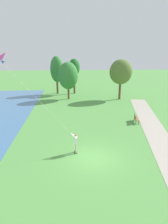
{
  "coord_description": "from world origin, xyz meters",
  "views": [
    {
      "loc": [
        -1.55,
        -13.83,
        8.64
      ],
      "look_at": [
        -0.71,
        1.51,
        3.46
      ],
      "focal_mm": 31.8,
      "sensor_mm": 36.0,
      "label": 1
    }
  ],
  "objects_px": {
    "person_kite_flyer": "(76,142)",
    "tree_lakeside_far": "(121,72)",
    "tree_behind_path": "(57,70)",
    "flying_kite": "(6,59)",
    "tree_treeline_right": "(68,76)",
    "park_bench_near_walkway": "(136,118)",
    "tree_horizon_far": "(74,68)"
  },
  "relations": [
    {
      "from": "tree_horizon_far",
      "to": "tree_behind_path",
      "type": "bearing_deg",
      "value": 178.92
    },
    {
      "from": "tree_horizon_far",
      "to": "tree_behind_path",
      "type": "relative_size",
      "value": 0.93
    },
    {
      "from": "tree_behind_path",
      "to": "tree_lakeside_far",
      "type": "height_order",
      "value": "tree_behind_path"
    },
    {
      "from": "person_kite_flyer",
      "to": "tree_lakeside_far",
      "type": "xyz_separation_m",
      "value": [
        7.64,
        17.27,
        3.48
      ]
    },
    {
      "from": "flying_kite",
      "to": "park_bench_near_walkway",
      "type": "relative_size",
      "value": 4.08
    },
    {
      "from": "person_kite_flyer",
      "to": "tree_behind_path",
      "type": "height_order",
      "value": "tree_behind_path"
    },
    {
      "from": "person_kite_flyer",
      "to": "tree_behind_path",
      "type": "distance_m",
      "value": 22.53
    },
    {
      "from": "tree_horizon_far",
      "to": "park_bench_near_walkway",
      "type": "bearing_deg",
      "value": -65.08
    },
    {
      "from": "tree_behind_path",
      "to": "tree_lakeside_far",
      "type": "bearing_deg",
      "value": -24.09
    },
    {
      "from": "park_bench_near_walkway",
      "to": "tree_behind_path",
      "type": "height_order",
      "value": "tree_behind_path"
    },
    {
      "from": "flying_kite",
      "to": "tree_treeline_right",
      "type": "bearing_deg",
      "value": 77.37
    },
    {
      "from": "tree_horizon_far",
      "to": "flying_kite",
      "type": "bearing_deg",
      "value": -102.91
    },
    {
      "from": "person_kite_flyer",
      "to": "park_bench_near_walkway",
      "type": "relative_size",
      "value": 1.18
    },
    {
      "from": "tree_behind_path",
      "to": "park_bench_near_walkway",
      "type": "bearing_deg",
      "value": -56.2
    },
    {
      "from": "park_bench_near_walkway",
      "to": "tree_lakeside_far",
      "type": "distance_m",
      "value": 11.33
    },
    {
      "from": "person_kite_flyer",
      "to": "tree_lakeside_far",
      "type": "height_order",
      "value": "tree_lakeside_far"
    },
    {
      "from": "person_kite_flyer",
      "to": "tree_lakeside_far",
      "type": "relative_size",
      "value": 0.28
    },
    {
      "from": "tree_treeline_right",
      "to": "tree_behind_path",
      "type": "xyz_separation_m",
      "value": [
        -2.15,
        4.16,
        0.56
      ]
    },
    {
      "from": "tree_lakeside_far",
      "to": "park_bench_near_walkway",
      "type": "bearing_deg",
      "value": -92.25
    },
    {
      "from": "flying_kite",
      "to": "park_bench_near_walkway",
      "type": "distance_m",
      "value": 15.52
    },
    {
      "from": "tree_treeline_right",
      "to": "park_bench_near_walkway",
      "type": "bearing_deg",
      "value": -54.01
    },
    {
      "from": "tree_behind_path",
      "to": "tree_lakeside_far",
      "type": "relative_size",
      "value": 1.04
    },
    {
      "from": "tree_horizon_far",
      "to": "tree_treeline_right",
      "type": "xyz_separation_m",
      "value": [
        -1.03,
        -4.1,
        -0.84
      ]
    },
    {
      "from": "flying_kite",
      "to": "tree_behind_path",
      "type": "bearing_deg",
      "value": 85.23
    },
    {
      "from": "tree_behind_path",
      "to": "person_kite_flyer",
      "type": "bearing_deg",
      "value": -82.1
    },
    {
      "from": "person_kite_flyer",
      "to": "tree_treeline_right",
      "type": "xyz_separation_m",
      "value": [
        -0.92,
        17.9,
        2.84
      ]
    },
    {
      "from": "flying_kite",
      "to": "tree_treeline_right",
      "type": "xyz_separation_m",
      "value": [
        3.97,
        17.72,
        -3.81
      ]
    },
    {
      "from": "flying_kite",
      "to": "tree_behind_path",
      "type": "xyz_separation_m",
      "value": [
        1.83,
        21.88,
        -3.25
      ]
    },
    {
      "from": "person_kite_flyer",
      "to": "tree_treeline_right",
      "type": "height_order",
      "value": "tree_treeline_right"
    },
    {
      "from": "flying_kite",
      "to": "tree_lakeside_far",
      "type": "height_order",
      "value": "flying_kite"
    },
    {
      "from": "person_kite_flyer",
      "to": "tree_treeline_right",
      "type": "distance_m",
      "value": 18.15
    },
    {
      "from": "tree_behind_path",
      "to": "tree_horizon_far",
      "type": "bearing_deg",
      "value": -1.08
    }
  ]
}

